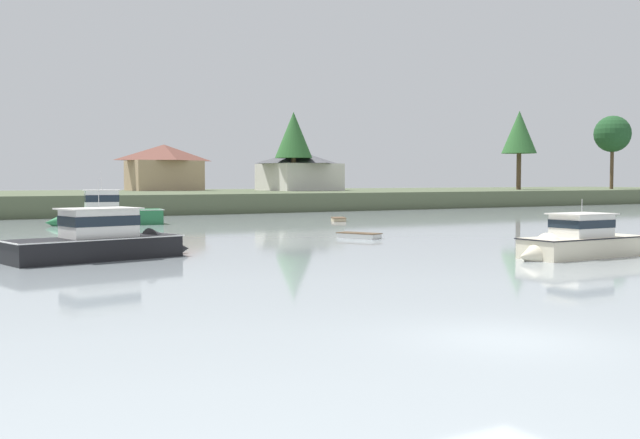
# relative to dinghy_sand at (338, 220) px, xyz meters

# --- Properties ---
(ground_plane) EXTENTS (537.68, 537.68, 0.00)m
(ground_plane) POSITION_rel_dinghy_sand_xyz_m (-22.34, -42.50, -0.11)
(ground_plane) COLOR #939EA3
(dinghy_sand) EXTENTS (2.30, 3.05, 0.42)m
(dinghy_sand) POSITION_rel_dinghy_sand_xyz_m (0.00, 0.00, 0.00)
(dinghy_sand) COLOR tan
(dinghy_sand) RESTS_ON ground
(cruiser_black) EXTENTS (8.82, 3.82, 4.42)m
(cruiser_black) POSITION_rel_dinghy_sand_xyz_m (-25.12, -20.93, 0.43)
(cruiser_black) COLOR black
(cruiser_black) RESTS_ON ground
(cruiser_cream) EXTENTS (7.19, 2.31, 3.41)m
(cruiser_cream) POSITION_rel_dinghy_sand_xyz_m (-7.12, -31.20, 0.35)
(cruiser_cream) COLOR beige
(cruiser_cream) RESTS_ON ground
(cruiser_green) EXTENTS (9.09, 3.81, 5.01)m
(cruiser_green) POSITION_rel_dinghy_sand_xyz_m (-18.96, 4.62, 0.49)
(cruiser_green) COLOR #236B3D
(cruiser_green) RESTS_ON ground
(dinghy_white) EXTENTS (2.08, 2.89, 0.45)m
(dinghy_white) POSITION_rel_dinghy_sand_xyz_m (-9.04, -16.70, 0.01)
(dinghy_white) COLOR white
(dinghy_white) RESTS_ON ground
(shore_tree_center_right) EXTENTS (5.79, 5.79, 11.68)m
(shore_tree_center_right) POSITION_rel_dinghy_sand_xyz_m (67.62, 25.54, 10.67)
(shore_tree_center_right) COLOR brown
(shore_tree_center_right) RESTS_ON far_shore_bank
(shore_tree_center) EXTENTS (4.96, 4.96, 10.41)m
(shore_tree_center) POSITION_rel_dinghy_sand_xyz_m (13.83, 33.12, 9.26)
(shore_tree_center) COLOR brown
(shore_tree_center) RESTS_ON far_shore_bank
(shore_tree_far_left) EXTENTS (5.22, 5.22, 11.85)m
(shore_tree_far_left) POSITION_rel_dinghy_sand_xyz_m (49.88, 28.26, 10.50)
(shore_tree_far_left) COLOR brown
(shore_tree_far_left) RESTS_ON far_shore_bank
(cottage_behind_trees) EXTENTS (9.60, 10.49, 5.45)m
(cottage_behind_trees) POSITION_rel_dinghy_sand_xyz_m (16.86, 37.13, 4.76)
(cottage_behind_trees) COLOR silver
(cottage_behind_trees) RESTS_ON far_shore_bank
(cottage_eastern) EXTENTS (10.02, 7.11, 6.31)m
(cottage_eastern) POSITION_rel_dinghy_sand_xyz_m (0.51, 45.82, 5.21)
(cottage_eastern) COLOR tan
(cottage_eastern) RESTS_ON far_shore_bank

